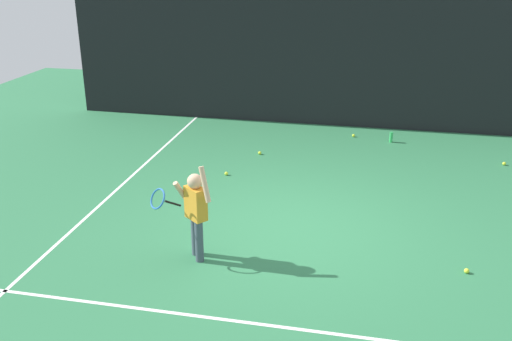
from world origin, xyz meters
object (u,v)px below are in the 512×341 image
at_px(tennis_player, 194,208).
at_px(water_bottle, 391,137).
at_px(tennis_ball_0, 467,271).
at_px(tennis_ball_1, 504,164).
at_px(tennis_ball_4, 260,153).
at_px(tennis_ball_2, 354,136).
at_px(tennis_ball_3, 226,174).

bearing_deg(tennis_player, water_bottle, 103.34).
distance_m(water_bottle, tennis_ball_0, 5.24).
height_order(tennis_ball_1, tennis_ball_4, same).
height_order(tennis_ball_0, tennis_ball_4, same).
bearing_deg(tennis_ball_2, tennis_ball_0, -72.25).
height_order(tennis_ball_1, tennis_ball_2, same).
relative_size(tennis_player, tennis_ball_1, 20.46).
xyz_separation_m(water_bottle, tennis_ball_4, (-2.57, -1.33, -0.08)).
bearing_deg(tennis_ball_4, tennis_ball_1, 4.59).
bearing_deg(tennis_ball_2, tennis_ball_3, -128.09).
bearing_deg(water_bottle, tennis_ball_2, 166.52).
relative_size(tennis_ball_0, tennis_ball_4, 1.00).
height_order(water_bottle, tennis_ball_2, water_bottle).
xyz_separation_m(tennis_ball_1, tennis_ball_2, (-2.90, 1.15, 0.00)).
height_order(water_bottle, tennis_ball_0, water_bottle).
bearing_deg(tennis_ball_2, tennis_ball_4, -139.39).
distance_m(tennis_ball_1, tennis_ball_3, 5.29).
distance_m(tennis_player, water_bottle, 6.10).
relative_size(tennis_player, tennis_ball_0, 20.46).
distance_m(tennis_ball_0, tennis_ball_2, 5.61).
xyz_separation_m(tennis_ball_0, tennis_ball_2, (-1.71, 5.34, 0.00)).
bearing_deg(tennis_ball_3, tennis_ball_4, 73.03).
bearing_deg(water_bottle, tennis_ball_1, -24.48).
distance_m(water_bottle, tennis_ball_2, 0.82).
bearing_deg(tennis_player, tennis_ball_2, 111.05).
xyz_separation_m(tennis_player, tennis_ball_0, (3.50, 0.34, -0.69)).
relative_size(tennis_ball_2, tennis_ball_4, 1.00).
xyz_separation_m(water_bottle, tennis_ball_1, (2.10, -0.96, -0.08)).
height_order(water_bottle, tennis_ball_3, water_bottle).
bearing_deg(water_bottle, tennis_ball_3, -139.08).
bearing_deg(tennis_ball_3, tennis_ball_1, 17.52).
bearing_deg(tennis_ball_0, water_bottle, 100.10).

